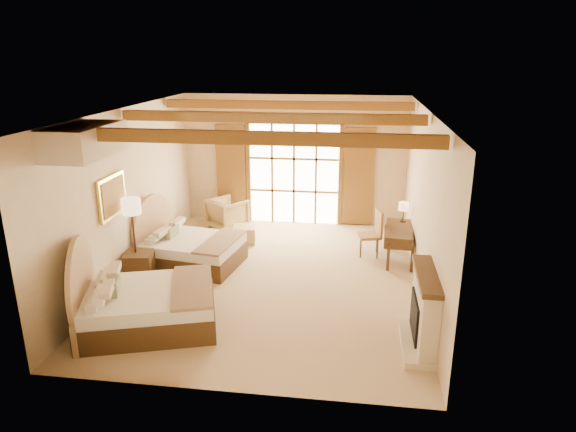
% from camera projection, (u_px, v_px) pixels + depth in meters
% --- Properties ---
extents(floor, '(7.00, 7.00, 0.00)m').
position_uv_depth(floor, '(272.00, 278.00, 9.92)').
color(floor, '#D0B388').
rests_on(floor, ground).
extents(wall_back, '(5.50, 0.00, 5.50)m').
position_uv_depth(wall_back, '(294.00, 160.00, 12.73)').
color(wall_back, beige).
rests_on(wall_back, ground).
extents(wall_left, '(0.00, 7.00, 7.00)m').
position_uv_depth(wall_left, '(129.00, 193.00, 9.78)').
color(wall_left, beige).
rests_on(wall_left, ground).
extents(wall_right, '(0.00, 7.00, 7.00)m').
position_uv_depth(wall_right, '(424.00, 204.00, 9.08)').
color(wall_right, beige).
rests_on(wall_right, ground).
extents(ceiling, '(7.00, 7.00, 0.00)m').
position_uv_depth(ceiling, '(270.00, 111.00, 8.94)').
color(ceiling, '#B3793E').
rests_on(ceiling, ground).
extents(ceiling_beams, '(5.39, 4.60, 0.18)m').
position_uv_depth(ceiling_beams, '(270.00, 117.00, 8.98)').
color(ceiling_beams, brown).
rests_on(ceiling_beams, ceiling).
extents(french_doors, '(3.95, 0.08, 2.60)m').
position_uv_depth(french_doors, '(294.00, 175.00, 12.78)').
color(french_doors, white).
rests_on(french_doors, ground).
extents(fireplace, '(0.46, 1.40, 1.16)m').
position_uv_depth(fireplace, '(423.00, 313.00, 7.55)').
color(fireplace, beige).
rests_on(fireplace, ground).
extents(painting, '(0.06, 0.95, 0.75)m').
position_uv_depth(painting, '(112.00, 196.00, 9.02)').
color(painting, '#E8D049').
rests_on(painting, wall_left).
extents(canopy_valance, '(0.70, 1.40, 0.45)m').
position_uv_depth(canopy_valance, '(84.00, 141.00, 7.44)').
color(canopy_valance, beige).
rests_on(canopy_valance, ceiling).
extents(bed_near, '(2.50, 2.10, 1.36)m').
position_uv_depth(bed_near, '(139.00, 302.00, 8.11)').
color(bed_near, '#422D14').
rests_on(bed_near, floor).
extents(bed_far, '(2.09, 1.69, 1.24)m').
position_uv_depth(bed_far, '(186.00, 247.00, 10.46)').
color(bed_far, '#422D14').
rests_on(bed_far, floor).
extents(nightstand, '(0.58, 0.58, 0.60)m').
position_uv_depth(nightstand, '(140.00, 268.00, 9.65)').
color(nightstand, '#422D14').
rests_on(nightstand, floor).
extents(floor_lamp, '(0.35, 0.35, 1.65)m').
position_uv_depth(floor_lamp, '(132.00, 211.00, 9.36)').
color(floor_lamp, '#362115').
rests_on(floor_lamp, floor).
extents(armchair, '(1.14, 1.14, 0.75)m').
position_uv_depth(armchair, '(227.00, 214.00, 12.62)').
color(armchair, '#A38350').
rests_on(armchair, floor).
extents(ottoman, '(0.58, 0.58, 0.37)m').
position_uv_depth(ottoman, '(244.00, 234.00, 11.77)').
color(ottoman, tan).
rests_on(ottoman, floor).
extents(desk, '(0.67, 1.34, 0.70)m').
position_uv_depth(desk, '(398.00, 243.00, 10.70)').
color(desk, '#422D14').
rests_on(desk, floor).
extents(desk_chair, '(0.54, 0.53, 0.99)m').
position_uv_depth(desk_chair, '(370.00, 241.00, 10.96)').
color(desk_chair, '#93633F').
rests_on(desk_chair, floor).
extents(desk_lamp, '(0.21, 0.21, 0.43)m').
position_uv_depth(desk_lamp, '(404.00, 207.00, 10.90)').
color(desk_lamp, '#362115').
rests_on(desk_lamp, desk).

